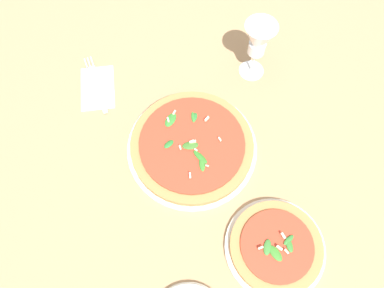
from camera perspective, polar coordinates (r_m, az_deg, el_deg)
The scene contains 6 objects.
ground_plane at distance 0.95m, azimuth 0.94°, elevation -0.27°, with size 6.00×6.00×0.00m, color #9E7A56.
pizza_arugula_main at distance 0.93m, azimuth -0.00°, elevation -0.33°, with size 0.32×0.32×0.05m.
pizza_personal_side at distance 0.88m, azimuth 12.62°, elevation -15.08°, with size 0.23×0.23×0.05m.
wine_glass at distance 0.98m, azimuth 10.04°, elevation 15.08°, with size 0.08×0.08×0.18m.
napkin at distance 1.06m, azimuth -14.20°, elevation 8.33°, with size 0.16×0.13×0.01m.
fork at distance 1.06m, azimuth -14.36°, elevation 8.77°, with size 0.17×0.12×0.00m.
Camera 1 is at (-0.39, -0.07, 0.86)m, focal length 35.00 mm.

